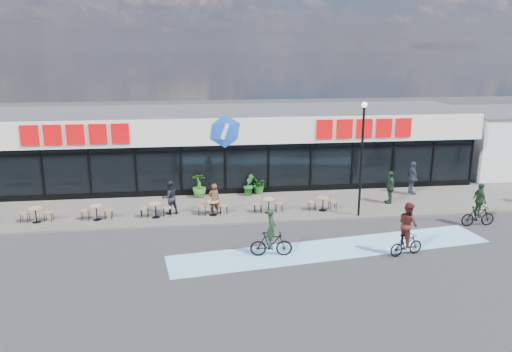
# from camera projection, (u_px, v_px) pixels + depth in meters

# --- Properties ---
(ground) EXTENTS (120.00, 120.00, 0.00)m
(ground) POSITION_uv_depth(u_px,v_px,m) (236.00, 240.00, 22.16)
(ground) COLOR #28282B
(ground) RESTS_ON ground
(sidewalk) EXTENTS (44.00, 5.00, 0.10)m
(sidewalk) POSITION_uv_depth(u_px,v_px,m) (229.00, 208.00, 26.47)
(sidewalk) COLOR #5C5852
(sidewalk) RESTS_ON ground
(bike_lane) EXTENTS (14.17, 4.13, 0.01)m
(bike_lane) POSITION_uv_depth(u_px,v_px,m) (333.00, 249.00, 21.22)
(bike_lane) COLOR #7AB6E6
(bike_lane) RESTS_ON ground
(building) EXTENTS (30.60, 6.57, 4.75)m
(building) POSITION_uv_depth(u_px,v_px,m) (222.00, 146.00, 31.11)
(building) COLOR black
(building) RESTS_ON ground
(lamp_post) EXTENTS (0.28, 0.28, 5.70)m
(lamp_post) POSITION_uv_depth(u_px,v_px,m) (362.00, 150.00, 24.29)
(lamp_post) COLOR black
(lamp_post) RESTS_ON sidewalk
(bistro_set_1) EXTENTS (1.54, 0.62, 0.90)m
(bistro_set_1) POSITION_uv_depth(u_px,v_px,m) (36.00, 213.00, 24.10)
(bistro_set_1) COLOR tan
(bistro_set_1) RESTS_ON sidewalk
(bistro_set_2) EXTENTS (1.54, 0.62, 0.90)m
(bistro_set_2) POSITION_uv_depth(u_px,v_px,m) (97.00, 210.00, 24.45)
(bistro_set_2) COLOR tan
(bistro_set_2) RESTS_ON sidewalk
(bistro_set_3) EXTENTS (1.54, 0.62, 0.90)m
(bistro_set_3) POSITION_uv_depth(u_px,v_px,m) (156.00, 208.00, 24.80)
(bistro_set_3) COLOR tan
(bistro_set_3) RESTS_ON sidewalk
(bistro_set_4) EXTENTS (1.54, 0.62, 0.90)m
(bistro_set_4) POSITION_uv_depth(u_px,v_px,m) (213.00, 206.00, 25.15)
(bistro_set_4) COLOR tan
(bistro_set_4) RESTS_ON sidewalk
(bistro_set_5) EXTENTS (1.54, 0.62, 0.90)m
(bistro_set_5) POSITION_uv_depth(u_px,v_px,m) (268.00, 204.00, 25.50)
(bistro_set_5) COLOR tan
(bistro_set_5) RESTS_ON sidewalk
(bistro_set_6) EXTENTS (1.54, 0.62, 0.90)m
(bistro_set_6) POSITION_uv_depth(u_px,v_px,m) (322.00, 202.00, 25.85)
(bistro_set_6) COLOR tan
(bistro_set_6) RESTS_ON sidewalk
(potted_plant_left) EXTENTS (0.77, 0.77, 1.36)m
(potted_plant_left) POSITION_uv_depth(u_px,v_px,m) (199.00, 186.00, 28.00)
(potted_plant_left) COLOR #2B661D
(potted_plant_left) RESTS_ON sidewalk
(potted_plant_mid) EXTENTS (0.89, 1.02, 1.08)m
(potted_plant_mid) POSITION_uv_depth(u_px,v_px,m) (259.00, 185.00, 28.67)
(potted_plant_mid) COLOR #1B5E1A
(potted_plant_mid) RESTS_ON sidewalk
(potted_plant_right) EXTENTS (0.71, 0.80, 1.23)m
(potted_plant_right) POSITION_uv_depth(u_px,v_px,m) (249.00, 185.00, 28.38)
(potted_plant_right) COLOR #1F6D23
(potted_plant_right) RESTS_ON sidewalk
(patron_left) EXTENTS (0.65, 0.50, 1.60)m
(patron_left) POSITION_uv_depth(u_px,v_px,m) (214.00, 199.00, 25.12)
(patron_left) COLOR #4E301C
(patron_left) RESTS_ON sidewalk
(patron_right) EXTENTS (1.04, 0.94, 1.73)m
(patron_right) POSITION_uv_depth(u_px,v_px,m) (170.00, 197.00, 25.17)
(patron_right) COLOR black
(patron_right) RESTS_ON sidewalk
(pedestrian_a) EXTENTS (0.48, 1.07, 1.79)m
(pedestrian_a) POSITION_uv_depth(u_px,v_px,m) (390.00, 187.00, 26.91)
(pedestrian_a) COLOR #1C321E
(pedestrian_a) RESTS_ON sidewalk
(pedestrian_b) EXTENTS (0.49, 1.13, 1.91)m
(pedestrian_b) POSITION_uv_depth(u_px,v_px,m) (412.00, 178.00, 28.54)
(pedestrian_b) COLOR #293041
(pedestrian_b) RESTS_ON sidewalk
(cyclist_a) EXTENTS (1.59, 1.02, 2.28)m
(cyclist_a) POSITION_uv_depth(u_px,v_px,m) (407.00, 231.00, 20.32)
(cyclist_a) COLOR black
(cyclist_a) RESTS_ON ground
(cyclist_b) EXTENTS (1.66, 0.99, 2.13)m
(cyclist_b) POSITION_uv_depth(u_px,v_px,m) (479.00, 209.00, 23.72)
(cyclist_b) COLOR black
(cyclist_b) RESTS_ON ground
(cyclist_c) EXTENTS (1.78, 0.65, 2.03)m
(cyclist_c) POSITION_uv_depth(u_px,v_px,m) (271.00, 239.00, 20.34)
(cyclist_c) COLOR black
(cyclist_c) RESTS_ON ground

